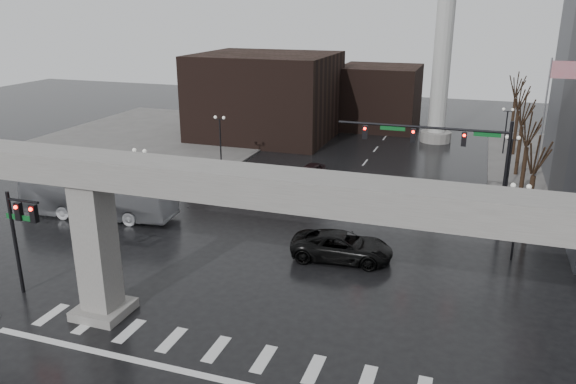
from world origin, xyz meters
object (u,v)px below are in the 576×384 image
(far_car, at_px, (310,172))
(city_bus, at_px, (98,196))
(pickup_truck, at_px, (342,246))
(signal_mast_arm, at_px, (451,148))

(far_car, bearing_deg, city_bus, -124.00)
(far_car, bearing_deg, pickup_truck, -59.51)
(signal_mast_arm, distance_m, pickup_truck, 11.19)
(pickup_truck, xyz_separation_m, city_bus, (-19.40, 1.43, 0.78))
(signal_mast_arm, distance_m, far_car, 15.58)
(signal_mast_arm, height_order, far_car, signal_mast_arm)
(city_bus, bearing_deg, pickup_truck, -99.68)
(signal_mast_arm, distance_m, city_bus, 26.40)
(city_bus, relative_size, far_car, 2.79)
(pickup_truck, distance_m, far_car, 17.24)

